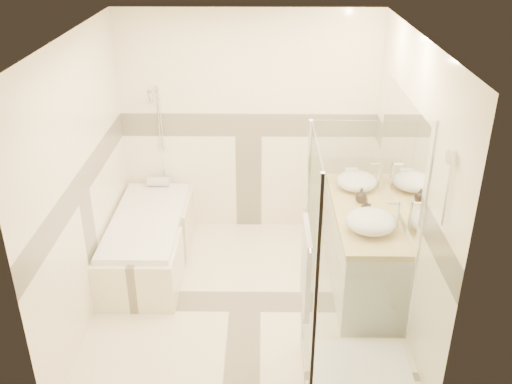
{
  "coord_description": "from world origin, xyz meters",
  "views": [
    {
      "loc": [
        0.16,
        -4.43,
        3.36
      ],
      "look_at": [
        0.1,
        0.25,
        1.05
      ],
      "focal_mm": 40.0,
      "sensor_mm": 36.0,
      "label": 1
    }
  ],
  "objects_px": {
    "vessel_sink_near": "(357,181)",
    "amenity_bottle_b": "(361,195)",
    "vessel_sink_far": "(371,221)",
    "vanity": "(361,248)",
    "bathtub": "(148,238)",
    "shower_enclosure": "(350,327)",
    "amenity_bottle_a": "(366,208)"
  },
  "relations": [
    {
      "from": "vanity",
      "to": "vessel_sink_near",
      "type": "bearing_deg",
      "value": 92.55
    },
    {
      "from": "vessel_sink_near",
      "to": "amenity_bottle_b",
      "type": "relative_size",
      "value": 2.83
    },
    {
      "from": "bathtub",
      "to": "amenity_bottle_b",
      "type": "distance_m",
      "value": 2.23
    },
    {
      "from": "bathtub",
      "to": "amenity_bottle_a",
      "type": "height_order",
      "value": "amenity_bottle_a"
    },
    {
      "from": "bathtub",
      "to": "vanity",
      "type": "bearing_deg",
      "value": -9.25
    },
    {
      "from": "vanity",
      "to": "shower_enclosure",
      "type": "bearing_deg",
      "value": -102.97
    },
    {
      "from": "vanity",
      "to": "amenity_bottle_a",
      "type": "xyz_separation_m",
      "value": [
        -0.02,
        -0.13,
        0.51
      ]
    },
    {
      "from": "vessel_sink_near",
      "to": "amenity_bottle_b",
      "type": "distance_m",
      "value": 0.3
    },
    {
      "from": "vessel_sink_near",
      "to": "vanity",
      "type": "bearing_deg",
      "value": -87.45
    },
    {
      "from": "bathtub",
      "to": "vanity",
      "type": "distance_m",
      "value": 2.18
    },
    {
      "from": "bathtub",
      "to": "vessel_sink_far",
      "type": "bearing_deg",
      "value": -19.11
    },
    {
      "from": "shower_enclosure",
      "to": "amenity_bottle_b",
      "type": "distance_m",
      "value": 1.51
    },
    {
      "from": "vessel_sink_near",
      "to": "vessel_sink_far",
      "type": "distance_m",
      "value": 0.84
    },
    {
      "from": "bathtub",
      "to": "amenity_bottle_a",
      "type": "distance_m",
      "value": 2.27
    },
    {
      "from": "bathtub",
      "to": "vessel_sink_near",
      "type": "relative_size",
      "value": 4.14
    },
    {
      "from": "bathtub",
      "to": "vessel_sink_far",
      "type": "relative_size",
      "value": 3.84
    },
    {
      "from": "vessel_sink_far",
      "to": "vessel_sink_near",
      "type": "bearing_deg",
      "value": 90.0
    },
    {
      "from": "vanity",
      "to": "vessel_sink_near",
      "type": "height_order",
      "value": "vessel_sink_near"
    },
    {
      "from": "vessel_sink_far",
      "to": "amenity_bottle_b",
      "type": "height_order",
      "value": "vessel_sink_far"
    },
    {
      "from": "vessel_sink_near",
      "to": "amenity_bottle_a",
      "type": "bearing_deg",
      "value": -90.0
    },
    {
      "from": "vanity",
      "to": "amenity_bottle_b",
      "type": "xyz_separation_m",
      "value": [
        -0.02,
        0.15,
        0.5
      ]
    },
    {
      "from": "bathtub",
      "to": "vanity",
      "type": "xyz_separation_m",
      "value": [
        2.15,
        -0.35,
        0.12
      ]
    },
    {
      "from": "vessel_sink_near",
      "to": "amenity_bottle_b",
      "type": "height_order",
      "value": "vessel_sink_near"
    },
    {
      "from": "vessel_sink_far",
      "to": "amenity_bottle_a",
      "type": "relative_size",
      "value": 2.56
    },
    {
      "from": "vessel_sink_near",
      "to": "vessel_sink_far",
      "type": "relative_size",
      "value": 0.93
    },
    {
      "from": "vanity",
      "to": "vessel_sink_far",
      "type": "bearing_deg",
      "value": -92.95
    },
    {
      "from": "bathtub",
      "to": "vessel_sink_far",
      "type": "height_order",
      "value": "vessel_sink_far"
    },
    {
      "from": "amenity_bottle_a",
      "to": "amenity_bottle_b",
      "type": "xyz_separation_m",
      "value": [
        0.0,
        0.28,
        -0.01
      ]
    },
    {
      "from": "vessel_sink_near",
      "to": "vessel_sink_far",
      "type": "height_order",
      "value": "vessel_sink_far"
    },
    {
      "from": "shower_enclosure",
      "to": "vessel_sink_near",
      "type": "distance_m",
      "value": 1.79
    },
    {
      "from": "amenity_bottle_a",
      "to": "amenity_bottle_b",
      "type": "height_order",
      "value": "amenity_bottle_a"
    },
    {
      "from": "vanity",
      "to": "amenity_bottle_a",
      "type": "relative_size",
      "value": 9.39
    }
  ]
}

